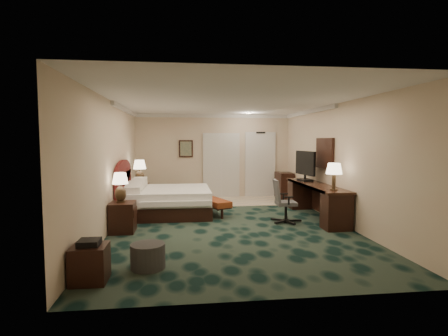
{
  "coord_description": "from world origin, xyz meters",
  "views": [
    {
      "loc": [
        -1.02,
        -7.61,
        1.87
      ],
      "look_at": [
        -0.03,
        0.6,
        1.21
      ],
      "focal_mm": 28.0,
      "sensor_mm": 36.0,
      "label": 1
    }
  ],
  "objects": [
    {
      "name": "closet_doors",
      "position": [
        0.25,
        3.71,
        1.05
      ],
      "size": [
        1.2,
        0.06,
        2.1
      ],
      "primitive_type": "cube",
      "color": "beige",
      "rests_on": "ground"
    },
    {
      "name": "lamp_near",
      "position": [
        -2.27,
        -0.4,
        0.91
      ],
      "size": [
        0.35,
        0.35,
        0.61
      ],
      "primitive_type": null,
      "rotation": [
        0.0,
        0.0,
        -0.09
      ],
      "color": "black",
      "rests_on": "nightstand_near"
    },
    {
      "name": "desk_chair",
      "position": [
        1.31,
        -0.02,
        0.49
      ],
      "size": [
        0.59,
        0.56,
        0.98
      ],
      "primitive_type": null,
      "rotation": [
        0.0,
        0.0,
        -0.04
      ],
      "color": "#4C4C4E",
      "rests_on": "ground"
    },
    {
      "name": "crown_molding",
      "position": [
        0.0,
        0.0,
        2.65
      ],
      "size": [
        5.0,
        7.5,
        0.1
      ],
      "primitive_type": null,
      "color": "silver",
      "rests_on": "wall_back"
    },
    {
      "name": "floor",
      "position": [
        0.0,
        0.0,
        0.0
      ],
      "size": [
        5.0,
        7.5,
        0.0
      ],
      "primitive_type": "cube",
      "color": "black",
      "rests_on": "ground"
    },
    {
      "name": "bed",
      "position": [
        -1.37,
        1.22,
        0.33
      ],
      "size": [
        2.06,
        1.91,
        0.65
      ],
      "primitive_type": "cube",
      "color": "white",
      "rests_on": "ground"
    },
    {
      "name": "wall_mirror",
      "position": [
        2.46,
        0.6,
        1.55
      ],
      "size": [
        0.05,
        0.95,
        0.75
      ],
      "primitive_type": "cube",
      "color": "white",
      "rests_on": "wall_right"
    },
    {
      "name": "side_table",
      "position": [
        -2.24,
        -2.95,
        0.24
      ],
      "size": [
        0.45,
        0.45,
        0.49
      ],
      "primitive_type": "cube",
      "color": "black",
      "rests_on": "ground"
    },
    {
      "name": "minibar",
      "position": [
        2.23,
        3.2,
        0.42
      ],
      "size": [
        0.44,
        0.8,
        0.84
      ],
      "primitive_type": "cube",
      "color": "black",
      "rests_on": "ground"
    },
    {
      "name": "headboard",
      "position": [
        -2.44,
        1.0,
        0.7
      ],
      "size": [
        0.12,
        2.0,
        1.4
      ],
      "primitive_type": null,
      "color": "#4A1614",
      "rests_on": "ground"
    },
    {
      "name": "wall_back",
      "position": [
        0.0,
        3.75,
        1.35
      ],
      "size": [
        5.0,
        0.0,
        2.7
      ],
      "primitive_type": "cube",
      "color": "beige",
      "rests_on": "ground"
    },
    {
      "name": "tv",
      "position": [
        2.15,
        1.1,
        1.2
      ],
      "size": [
        0.2,
        1.0,
        0.78
      ],
      "primitive_type": "cube",
      "rotation": [
        0.0,
        0.0,
        0.12
      ],
      "color": "black",
      "rests_on": "desk"
    },
    {
      "name": "ottoman",
      "position": [
        -1.53,
        -2.53,
        0.18
      ],
      "size": [
        0.62,
        0.62,
        0.36
      ],
      "primitive_type": "cylinder",
      "rotation": [
        0.0,
        0.0,
        0.27
      ],
      "color": "#333333",
      "rests_on": "ground"
    },
    {
      "name": "nightstand_near",
      "position": [
        -2.24,
        -0.41,
        0.31
      ],
      "size": [
        0.49,
        0.56,
        0.61
      ],
      "primitive_type": "cube",
      "color": "black",
      "rests_on": "ground"
    },
    {
      "name": "entry_door",
      "position": [
        1.55,
        3.72,
        1.05
      ],
      "size": [
        1.02,
        0.06,
        2.18
      ],
      "primitive_type": "cube",
      "color": "silver",
      "rests_on": "ground"
    },
    {
      "name": "wall_art",
      "position": [
        -0.9,
        3.71,
        1.6
      ],
      "size": [
        0.45,
        0.06,
        0.55
      ],
      "primitive_type": "cube",
      "color": "#465E53",
      "rests_on": "wall_back"
    },
    {
      "name": "bed_bench",
      "position": [
        -0.24,
        1.03,
        0.2
      ],
      "size": [
        0.82,
        1.24,
        0.4
      ],
      "primitive_type": "cube",
      "rotation": [
        0.0,
        0.0,
        0.39
      ],
      "color": "brown",
      "rests_on": "ground"
    },
    {
      "name": "ceiling",
      "position": [
        0.0,
        0.0,
        2.7
      ],
      "size": [
        5.0,
        7.5,
        0.0
      ],
      "primitive_type": "cube",
      "color": "white",
      "rests_on": "wall_back"
    },
    {
      "name": "lamp_far",
      "position": [
        -2.21,
        2.35,
        0.98
      ],
      "size": [
        0.36,
        0.36,
        0.67
      ],
      "primitive_type": null,
      "rotation": [
        0.0,
        0.0,
        -0.02
      ],
      "color": "black",
      "rests_on": "nightstand_far"
    },
    {
      "name": "wall_right",
      "position": [
        2.5,
        0.0,
        1.35
      ],
      "size": [
        0.0,
        7.5,
        2.7
      ],
      "primitive_type": "cube",
      "color": "beige",
      "rests_on": "ground"
    },
    {
      "name": "desk",
      "position": [
        2.18,
        0.42,
        0.41
      ],
      "size": [
        0.61,
        2.81,
        0.81
      ],
      "primitive_type": "cube",
      "color": "black",
      "rests_on": "ground"
    },
    {
      "name": "nightstand_far",
      "position": [
        -2.22,
        2.32,
        0.32
      ],
      "size": [
        0.52,
        0.59,
        0.65
      ],
      "primitive_type": "cube",
      "color": "black",
      "rests_on": "ground"
    },
    {
      "name": "desk_lamp",
      "position": [
        2.16,
        -0.61,
        1.11
      ],
      "size": [
        0.41,
        0.41,
        0.59
      ],
      "primitive_type": null,
      "rotation": [
        0.0,
        0.0,
        -0.25
      ],
      "color": "black",
      "rests_on": "desk"
    },
    {
      "name": "wall_front",
      "position": [
        0.0,
        -3.75,
        1.35
      ],
      "size": [
        5.0,
        0.0,
        2.7
      ],
      "primitive_type": "cube",
      "color": "beige",
      "rests_on": "ground"
    },
    {
      "name": "tile_patch",
      "position": [
        0.9,
        2.9,
        0.01
      ],
      "size": [
        3.2,
        1.7,
        0.01
      ],
      "primitive_type": "cube",
      "color": "beige",
      "rests_on": "ground"
    },
    {
      "name": "wall_left",
      "position": [
        -2.5,
        0.0,
        1.35
      ],
      "size": [
        0.0,
        7.5,
        2.7
      ],
      "primitive_type": "cube",
      "color": "beige",
      "rests_on": "ground"
    }
  ]
}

